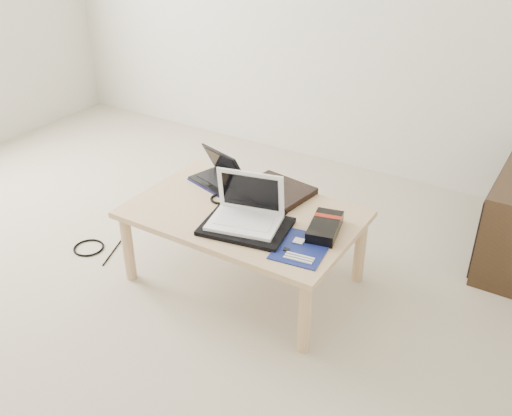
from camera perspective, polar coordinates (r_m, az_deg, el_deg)
The scene contains 13 objects.
ground at distance 3.02m, azimuth -15.51°, elevation -7.68°, with size 4.00×4.00×0.00m, color #C2B49D.
coffee_table at distance 2.78m, azimuth -1.28°, elevation -1.22°, with size 1.10×0.70×0.40m.
book at distance 2.90m, azimuth 2.07°, elevation 1.74°, with size 0.36×0.32×0.03m.
netbook at distance 3.01m, azimuth -3.68°, elevation 3.28°, with size 0.31×0.26×0.18m.
tablet at distance 2.72m, azimuth -0.03°, elevation -0.60°, with size 0.26×0.20×0.01m.
remote at distance 2.69m, azimuth 1.66°, elevation -0.85°, with size 0.07×0.21×0.02m.
neoprene_sleeve at distance 2.61m, azimuth -1.00°, elevation -1.86°, with size 0.39×0.29×0.02m, color black.
white_laptop at distance 2.62m, azimuth -0.97°, elevation -0.38°, with size 0.36×0.29×0.23m.
motherboard at distance 2.49m, azimuth 4.61°, elevation -4.01°, with size 0.25×0.30×0.01m.
gpu_box at distance 2.60m, azimuth 6.91°, elevation -1.90°, with size 0.18×0.27×0.06m.
cable_coil at distance 2.85m, azimuth -3.53°, elevation 0.93°, with size 0.11×0.11×0.01m, color black.
floor_cable_coil at distance 3.33m, azimuth -16.39°, elevation -3.83°, with size 0.17×0.17×0.01m, color black.
floor_cable_trail at distance 3.29m, azimuth -13.87°, elevation -3.91°, with size 0.01×0.01×0.34m, color black.
Camera 1 is at (1.89, -1.53, 1.79)m, focal length 40.00 mm.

